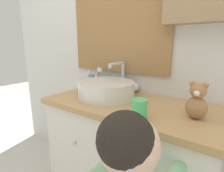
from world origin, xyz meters
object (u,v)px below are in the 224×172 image
teddy_bear (197,101)px  sink_basin (107,89)px  drinking_cup (139,109)px  soap_dispenser (91,80)px  toothbrush_holder (100,82)px

teddy_bear → sink_basin: bearing=175.3°
drinking_cup → soap_dispenser: bearing=150.3°
drinking_cup → toothbrush_holder: bearing=145.8°
teddy_bear → drinking_cup: teddy_bear is taller
drinking_cup → teddy_bear: bearing=33.4°
teddy_bear → drinking_cup: size_ratio=1.94×
teddy_bear → drinking_cup: bearing=-146.6°
toothbrush_holder → sink_basin: bearing=-41.0°
sink_basin → drinking_cup: size_ratio=4.65×
toothbrush_holder → drinking_cup: size_ratio=1.81×
sink_basin → toothbrush_holder: (-0.19, 0.16, -0.00)m
soap_dispenser → drinking_cup: (0.61, -0.35, -0.01)m
toothbrush_holder → teddy_bear: size_ratio=0.93×
toothbrush_holder → drinking_cup: (0.53, -0.36, -0.01)m
soap_dispenser → teddy_bear: size_ratio=0.79×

